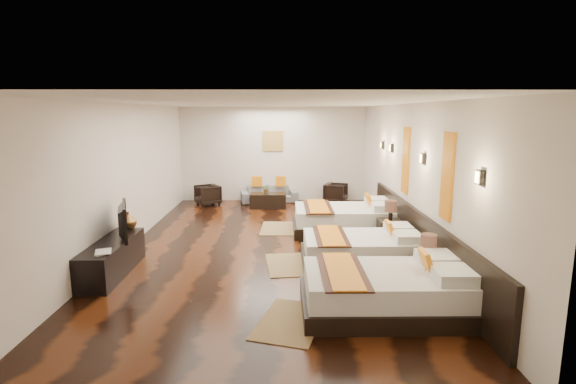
{
  "coord_description": "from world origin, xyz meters",
  "views": [
    {
      "loc": [
        0.31,
        -8.2,
        2.63
      ],
      "look_at": [
        0.4,
        0.11,
        1.1
      ],
      "focal_mm": 27.08,
      "sensor_mm": 36.0,
      "label": 1
    }
  ],
  "objects_px": {
    "book": "(95,253)",
    "coffee_table": "(268,200)",
    "nightstand_b": "(390,229)",
    "bed_mid": "(363,250)",
    "figurine": "(128,220)",
    "table_plant": "(266,189)",
    "bed_far": "(346,219)",
    "sofa": "(269,194)",
    "bed_near": "(387,290)",
    "tv_console": "(112,258)",
    "tv": "(118,221)",
    "nightstand_a": "(427,271)",
    "armchair_left": "(208,195)",
    "armchair_right": "(336,193)"
  },
  "relations": [
    {
      "from": "book",
      "to": "coffee_table",
      "type": "bearing_deg",
      "value": 67.26
    },
    {
      "from": "nightstand_b",
      "to": "coffee_table",
      "type": "relative_size",
      "value": 0.91
    },
    {
      "from": "bed_mid",
      "to": "book",
      "type": "bearing_deg",
      "value": -166.26
    },
    {
      "from": "bed_mid",
      "to": "coffee_table",
      "type": "xyz_separation_m",
      "value": [
        -1.81,
        4.66,
        -0.07
      ]
    },
    {
      "from": "nightstand_b",
      "to": "figurine",
      "type": "height_order",
      "value": "nightstand_b"
    },
    {
      "from": "table_plant",
      "to": "bed_far",
      "type": "bearing_deg",
      "value": -54.24
    },
    {
      "from": "coffee_table",
      "to": "sofa",
      "type": "bearing_deg",
      "value": 90.0
    },
    {
      "from": "bed_near",
      "to": "book",
      "type": "xyz_separation_m",
      "value": [
        -4.2,
        0.78,
        0.27
      ]
    },
    {
      "from": "tv_console",
      "to": "book",
      "type": "xyz_separation_m",
      "value": [
        0.0,
        -0.62,
        0.29
      ]
    },
    {
      "from": "nightstand_b",
      "to": "tv",
      "type": "xyz_separation_m",
      "value": [
        -4.89,
        -1.31,
        0.52
      ]
    },
    {
      "from": "nightstand_a",
      "to": "armchair_left",
      "type": "relative_size",
      "value": 1.38
    },
    {
      "from": "tv_console",
      "to": "table_plant",
      "type": "relative_size",
      "value": 7.15
    },
    {
      "from": "nightstand_b",
      "to": "book",
      "type": "xyz_separation_m",
      "value": [
        -4.95,
        -2.16,
        0.24
      ]
    },
    {
      "from": "armchair_left",
      "to": "figurine",
      "type": "bearing_deg",
      "value": -39.14
    },
    {
      "from": "armchair_left",
      "to": "coffee_table",
      "type": "relative_size",
      "value": 0.63
    },
    {
      "from": "book",
      "to": "armchair_right",
      "type": "bearing_deg",
      "value": 55.61
    },
    {
      "from": "book",
      "to": "nightstand_b",
      "type": "bearing_deg",
      "value": 23.63
    },
    {
      "from": "tv",
      "to": "coffee_table",
      "type": "height_order",
      "value": "tv"
    },
    {
      "from": "tv",
      "to": "coffee_table",
      "type": "distance_m",
      "value": 5.41
    },
    {
      "from": "nightstand_b",
      "to": "figurine",
      "type": "distance_m",
      "value": 5.01
    },
    {
      "from": "figurine",
      "to": "sofa",
      "type": "distance_m",
      "value": 5.55
    },
    {
      "from": "figurine",
      "to": "nightstand_a",
      "type": "bearing_deg",
      "value": -17.45
    },
    {
      "from": "bed_far",
      "to": "tv_console",
      "type": "xyz_separation_m",
      "value": [
        -4.2,
        -2.53,
        -0.02
      ]
    },
    {
      "from": "bed_near",
      "to": "bed_mid",
      "type": "xyz_separation_m",
      "value": [
        -0.0,
        1.81,
        -0.02
      ]
    },
    {
      "from": "nightstand_b",
      "to": "table_plant",
      "type": "relative_size",
      "value": 3.62
    },
    {
      "from": "figurine",
      "to": "armchair_left",
      "type": "relative_size",
      "value": 0.49
    },
    {
      "from": "nightstand_b",
      "to": "sofa",
      "type": "distance_m",
      "value": 4.98
    },
    {
      "from": "bed_near",
      "to": "sofa",
      "type": "distance_m",
      "value": 7.44
    },
    {
      "from": "sofa",
      "to": "coffee_table",
      "type": "xyz_separation_m",
      "value": [
        0.0,
        -0.74,
        -0.04
      ]
    },
    {
      "from": "nightstand_b",
      "to": "armchair_right",
      "type": "xyz_separation_m",
      "value": [
        -0.58,
        4.21,
        -0.04
      ]
    },
    {
      "from": "coffee_table",
      "to": "bed_near",
      "type": "bearing_deg",
      "value": -74.35
    },
    {
      "from": "figurine",
      "to": "armchair_left",
      "type": "xyz_separation_m",
      "value": [
        0.62,
        4.65,
        -0.42
      ]
    },
    {
      "from": "bed_mid",
      "to": "tv",
      "type": "height_order",
      "value": "tv"
    },
    {
      "from": "sofa",
      "to": "figurine",
      "type": "bearing_deg",
      "value": -126.02
    },
    {
      "from": "table_plant",
      "to": "nightstand_b",
      "type": "bearing_deg",
      "value": -53.81
    },
    {
      "from": "nightstand_a",
      "to": "tv",
      "type": "relative_size",
      "value": 0.86
    },
    {
      "from": "sofa",
      "to": "armchair_left",
      "type": "xyz_separation_m",
      "value": [
        -1.76,
        -0.34,
        0.05
      ]
    },
    {
      "from": "nightstand_b",
      "to": "coffee_table",
      "type": "bearing_deg",
      "value": 125.98
    },
    {
      "from": "sofa",
      "to": "armchair_left",
      "type": "bearing_deg",
      "value": -179.58
    },
    {
      "from": "bed_near",
      "to": "nightstand_a",
      "type": "xyz_separation_m",
      "value": [
        0.75,
        0.67,
        0.01
      ]
    },
    {
      "from": "sofa",
      "to": "armchair_right",
      "type": "distance_m",
      "value": 1.98
    },
    {
      "from": "armchair_right",
      "to": "nightstand_a",
      "type": "bearing_deg",
      "value": -153.67
    },
    {
      "from": "tv",
      "to": "sofa",
      "type": "distance_m",
      "value": 6.07
    },
    {
      "from": "nightstand_b",
      "to": "bed_near",
      "type": "bearing_deg",
      "value": -104.22
    },
    {
      "from": "book",
      "to": "coffee_table",
      "type": "height_order",
      "value": "book"
    },
    {
      "from": "sofa",
      "to": "bed_far",
      "type": "bearing_deg",
      "value": -71.6
    },
    {
      "from": "nightstand_a",
      "to": "tv",
      "type": "distance_m",
      "value": 5.02
    },
    {
      "from": "book",
      "to": "bed_mid",
      "type": "bearing_deg",
      "value": 13.74
    },
    {
      "from": "figurine",
      "to": "sofa",
      "type": "relative_size",
      "value": 0.19
    },
    {
      "from": "tv_console",
      "to": "table_plant",
      "type": "xyz_separation_m",
      "value": [
        2.33,
        5.12,
        0.25
      ]
    }
  ]
}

